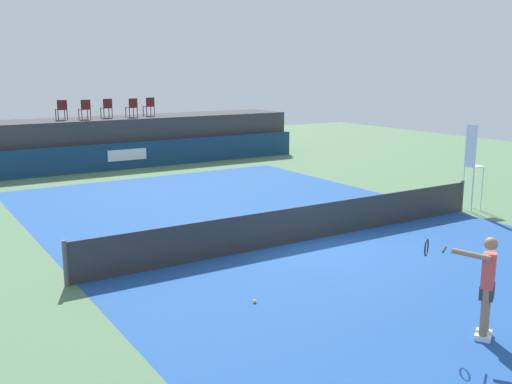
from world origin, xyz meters
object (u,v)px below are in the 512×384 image
spectator_chair_left (85,108)px  tennis_ball (255,301)px  net_post_near (65,264)px  tennis_player (486,284)px  spectator_chair_far_right (149,106)px  umpire_chair (472,161)px  spectator_chair_far_left (62,109)px  spectator_chair_center (107,107)px  spectator_chair_right (132,107)px  net_post_far (462,196)px

spectator_chair_left → tennis_ball: size_ratio=13.06×
net_post_near → tennis_player: size_ratio=0.56×
spectator_chair_far_right → umpire_chair: bearing=-73.5°
spectator_chair_far_left → spectator_chair_center: same height
spectator_chair_left → spectator_chair_center: bearing=18.5°
spectator_chair_left → tennis_ball: (-2.07, -17.88, -2.66)m
spectator_chair_far_left → tennis_ball: size_ratio=13.06×
spectator_chair_right → umpire_chair: bearing=-69.6°
net_post_near → umpire_chair: bearing=0.1°
net_post_near → net_post_far: 12.40m
spectator_chair_far_left → spectator_chair_right: size_ratio=1.00×
spectator_chair_right → spectator_chair_center: bearing=163.5°
tennis_ball → spectator_chair_right: bearing=76.4°
spectator_chair_center → spectator_chair_far_right: size_ratio=1.00×
spectator_chair_left → net_post_far: 16.93m
spectator_chair_center → spectator_chair_far_right: bearing=1.5°
spectator_chair_far_right → net_post_far: size_ratio=0.89×
spectator_chair_far_left → spectator_chair_right: bearing=-5.4°
tennis_player → net_post_near: bearing=130.6°
tennis_ball → umpire_chair: bearing=16.1°
spectator_chair_right → net_post_far: bearing=-70.9°
spectator_chair_right → tennis_player: spectator_chair_right is taller
spectator_chair_far_left → tennis_ball: (-1.11, -18.24, -2.66)m
spectator_chair_left → tennis_player: 21.27m
spectator_chair_center → net_post_far: spectator_chair_center is taller
spectator_chair_center → spectator_chair_far_left: bearing=-179.2°
tennis_player → tennis_ball: (-2.45, 3.32, -0.92)m
spectator_chair_center → tennis_ball: 18.73m
spectator_chair_far_left → net_post_near: size_ratio=0.89×
spectator_chair_far_right → tennis_player: (-2.92, -21.64, -1.73)m
spectator_chair_right → tennis_ball: (-4.33, -17.93, -2.66)m
tennis_ball → spectator_chair_far_left: bearing=86.5°
spectator_chair_far_left → spectator_chair_center: (2.10, 0.03, 0.00)m
spectator_chair_far_right → tennis_ball: bearing=-106.3°
spectator_chair_far_left → tennis_player: (1.33, -21.55, -1.73)m
net_post_far → tennis_player: (-7.11, -6.17, 0.46)m
spectator_chair_far_left → spectator_chair_left: bearing=-20.4°
spectator_chair_left → umpire_chair: (7.88, -15.01, -1.11)m
spectator_chair_far_right → tennis_player: size_ratio=0.50×
spectator_chair_far_right → net_post_near: 17.65m
spectator_chair_right → net_post_near: spectator_chair_right is taller
spectator_chair_left → spectator_chair_center: size_ratio=1.00×
spectator_chair_far_right → tennis_player: spectator_chair_far_right is taller
spectator_chair_left → net_post_far: size_ratio=0.89×
umpire_chair → tennis_ball: (-9.95, -2.87, -1.55)m
spectator_chair_right → tennis_ball: spectator_chair_right is taller
net_post_far → tennis_ball: (-9.55, -2.86, -0.46)m
umpire_chair → spectator_chair_left: bearing=117.7°
spectator_chair_far_left → net_post_near: spectator_chair_far_left is taller
umpire_chair → spectator_chair_far_left: bearing=119.9°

